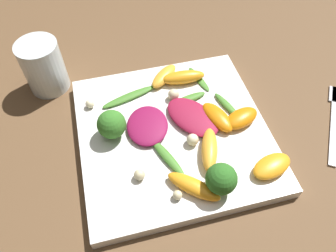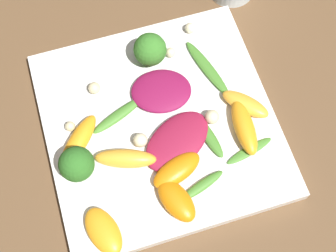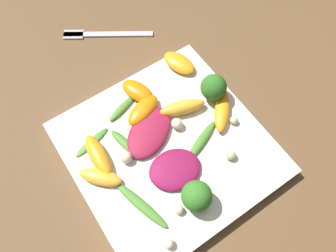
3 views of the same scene
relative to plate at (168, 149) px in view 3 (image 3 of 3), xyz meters
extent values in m
plane|color=brown|center=(0.00, 0.00, -0.01)|extent=(2.40, 2.40, 0.00)
cube|color=white|center=(0.00, 0.00, 0.00)|extent=(0.28, 0.28, 0.02)
cube|color=#B2B2B7|center=(-0.26, 0.04, -0.01)|extent=(0.10, 0.15, 0.01)
cube|color=#B2B2B7|center=(-0.29, -0.02, -0.01)|extent=(0.04, 0.04, 0.01)
ellipsoid|color=maroon|center=(-0.03, -0.01, 0.02)|extent=(0.10, 0.11, 0.01)
ellipsoid|color=maroon|center=(0.04, -0.01, 0.02)|extent=(0.08, 0.09, 0.01)
ellipsoid|color=#FCAD33|center=(-0.04, 0.05, 0.02)|extent=(0.05, 0.08, 0.02)
ellipsoid|color=#FCAD33|center=(-0.01, -0.11, 0.02)|extent=(0.06, 0.06, 0.02)
ellipsoid|color=orange|center=(-0.10, 0.01, 0.02)|extent=(0.07, 0.05, 0.02)
ellipsoid|color=orange|center=(-0.07, 0.00, 0.02)|extent=(0.05, 0.07, 0.02)
ellipsoid|color=orange|center=(-0.11, 0.10, 0.02)|extent=(0.07, 0.05, 0.02)
ellipsoid|color=orange|center=(0.00, 0.10, 0.02)|extent=(0.07, 0.07, 0.02)
ellipsoid|color=orange|center=(-0.04, -0.09, 0.02)|extent=(0.08, 0.03, 0.02)
cylinder|color=#7A9E51|center=(-0.03, 0.11, 0.02)|extent=(0.02, 0.02, 0.01)
sphere|color=#2D6B23|center=(-0.03, 0.11, 0.04)|extent=(0.04, 0.04, 0.04)
cylinder|color=#7A9E51|center=(0.09, -0.01, 0.02)|extent=(0.01, 0.01, 0.01)
sphere|color=#387A28|center=(0.09, -0.01, 0.03)|extent=(0.04, 0.04, 0.04)
ellipsoid|color=#47842D|center=(0.05, -0.08, 0.01)|extent=(0.10, 0.04, 0.01)
ellipsoid|color=#47842D|center=(-0.07, -0.09, 0.01)|extent=(0.03, 0.07, 0.00)
ellipsoid|color=#47842D|center=(-0.04, -0.05, 0.01)|extent=(0.06, 0.03, 0.01)
ellipsoid|color=#47842D|center=(0.02, 0.05, 0.01)|extent=(0.04, 0.08, 0.01)
ellipsoid|color=#47842D|center=(-0.09, -0.02, 0.01)|extent=(0.03, 0.06, 0.01)
sphere|color=beige|center=(-0.02, -0.06, 0.02)|extent=(0.02, 0.02, 0.02)
sphere|color=beige|center=(0.02, 0.11, 0.02)|extent=(0.01, 0.01, 0.01)
sphere|color=beige|center=(0.12, -0.08, 0.02)|extent=(0.01, 0.01, 0.01)
sphere|color=beige|center=(-0.02, 0.03, 0.02)|extent=(0.02, 0.02, 0.02)
sphere|color=beige|center=(0.07, 0.07, 0.02)|extent=(0.02, 0.02, 0.02)
sphere|color=beige|center=(0.09, -0.04, 0.02)|extent=(0.01, 0.01, 0.01)
camera|label=1|loc=(0.08, 0.28, 0.41)|focal=35.00mm
camera|label=2|loc=(-0.23, 0.06, 0.54)|focal=50.00mm
camera|label=3|loc=(0.16, -0.11, 0.47)|focal=35.00mm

